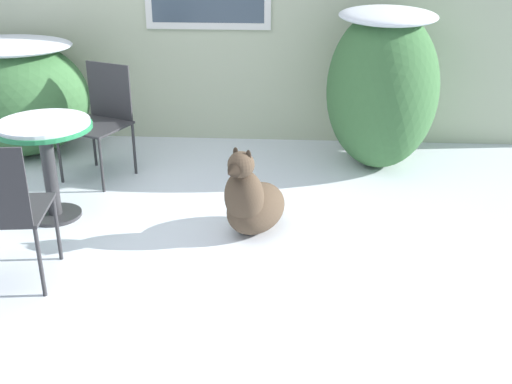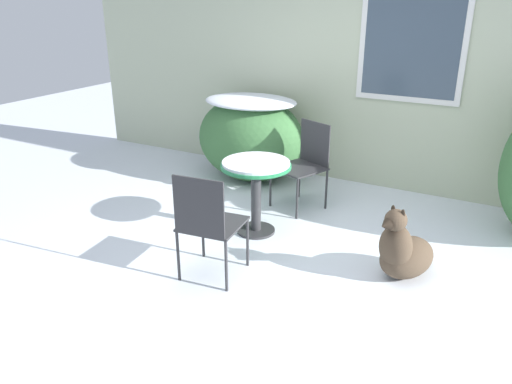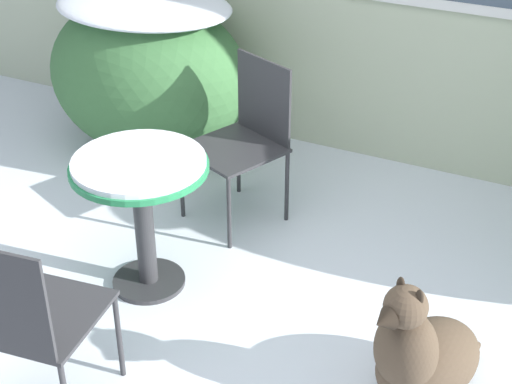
% 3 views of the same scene
% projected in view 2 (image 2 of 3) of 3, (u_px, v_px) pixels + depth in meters
% --- Properties ---
extents(ground_plane, '(16.00, 16.00, 0.00)m').
position_uv_depth(ground_plane, '(285.00, 260.00, 4.35)').
color(ground_plane, silver).
extents(house_wall, '(8.00, 0.10, 3.08)m').
position_uv_depth(house_wall, '(376.00, 52.00, 5.55)').
color(house_wall, '#B2BC9E').
rests_on(house_wall, ground_plane).
extents(shrub_left, '(1.34, 1.02, 1.04)m').
position_uv_depth(shrub_left, '(251.00, 136.00, 6.04)').
color(shrub_left, '#386638').
rests_on(shrub_left, ground_plane).
extents(patio_table, '(0.66, 0.66, 0.72)m').
position_uv_depth(patio_table, '(256.00, 178.00, 4.66)').
color(patio_table, '#2D2D30').
rests_on(patio_table, ground_plane).
extents(patio_chair_near_table, '(0.60, 0.60, 0.91)m').
position_uv_depth(patio_chair_near_table, '(305.00, 161.00, 5.28)').
color(patio_chair_near_table, '#2D2D30').
rests_on(patio_chair_near_table, ground_plane).
extents(patio_chair_far_side, '(0.51, 0.51, 0.91)m').
position_uv_depth(patio_chair_far_side, '(208.00, 221.00, 3.90)').
color(patio_chair_far_side, '#2D2D30').
rests_on(patio_chair_far_side, ground_plane).
extents(dog, '(0.55, 0.66, 0.66)m').
position_uv_depth(dog, '(403.00, 252.00, 4.01)').
color(dog, '#4C3D2D').
rests_on(dog, ground_plane).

